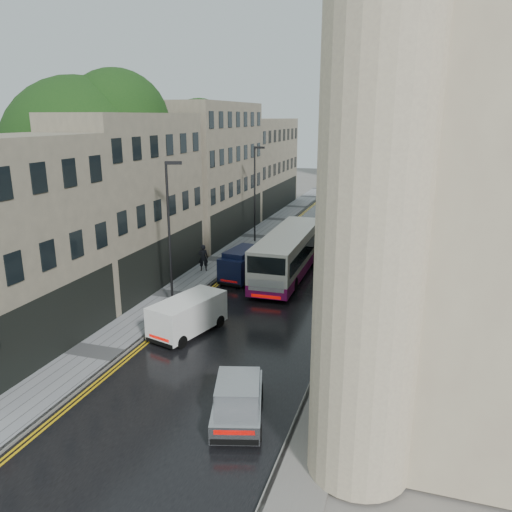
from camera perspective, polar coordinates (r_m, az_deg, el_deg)
The scene contains 16 objects.
road at distance 37.41m, azimuth 4.58°, elevation -1.32°, with size 9.00×85.00×0.02m, color black.
left_sidewalk at distance 39.07m, azimuth -3.80°, elevation -0.49°, with size 2.70×85.00×0.12m, color gray.
right_sidewalk at distance 36.62m, azimuth 12.83°, elevation -1.98°, with size 1.80×85.00×0.12m, color slate.
old_shop_row at distance 41.55m, azimuth -7.35°, elevation 8.76°, with size 4.50×56.00×12.00m, color gray, non-canonical shape.
modern_block at distance 33.67m, azimuth 21.71°, elevation 7.90°, with size 8.00×40.00×14.00m, color beige, non-canonical shape.
church_spire at distance 90.14m, azimuth 13.81°, elevation 21.07°, with size 6.40×6.40×40.00m, color gray, non-canonical shape.
tree_near at distance 34.44m, azimuth -19.19°, elevation 8.19°, with size 10.56×10.56×13.89m, color black, non-canonical shape.
tree_far at distance 45.40m, azimuth -8.94°, elevation 9.58°, with size 9.24×9.24×12.46m, color black, non-canonical shape.
cream_bus at distance 32.34m, azimuth 0.31°, elevation -1.09°, with size 2.62×11.53×3.14m, color silver, non-canonical shape.
white_lorry at distance 41.25m, azimuth 8.12°, elevation 3.09°, with size 2.30×7.66×4.02m, color white, non-canonical shape.
silver_hatchback at distance 18.26m, azimuth -5.02°, elevation -18.22°, with size 1.74×3.99×1.49m, color #9A9A9E, non-canonical shape.
white_van at distance 25.71m, azimuth -11.47°, elevation -7.36°, with size 1.86×4.34×1.96m, color white, non-canonical shape.
navy_van at distance 33.49m, azimuth -3.85°, elevation -1.30°, with size 1.79×4.47×2.28m, color #0E1534, non-canonical shape.
pedestrian at distance 36.16m, azimuth -6.04°, elevation -0.19°, with size 0.71×0.46×1.94m, color black.
lamp_post_near at distance 29.23m, azimuth -9.88°, elevation 2.35°, with size 0.94×0.21×8.36m, color black, non-canonical shape.
lamp_post_far at distance 43.90m, azimuth -0.15°, elevation 6.97°, with size 0.93×0.21×8.28m, color black, non-canonical shape.
Camera 1 is at (8.03, -7.36, 10.95)m, focal length 35.00 mm.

